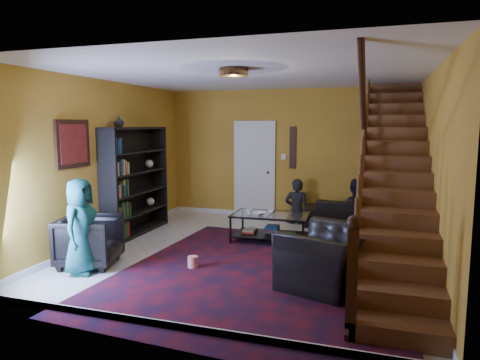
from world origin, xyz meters
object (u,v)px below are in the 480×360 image
object	(u,v)px
sofa	(355,214)
coffee_table	(271,225)
bookshelf	(136,183)
armchair_right	(329,258)
armchair_left	(90,241)

from	to	relation	value
sofa	coffee_table	bearing A→B (deg)	49.34
bookshelf	coffee_table	world-z (taller)	bookshelf
sofa	armchair_right	world-z (taller)	armchair_right
sofa	bookshelf	bearing A→B (deg)	23.81
armchair_right	coffee_table	distance (m)	2.19
armchair_right	coffee_table	world-z (taller)	armchair_right
bookshelf	armchair_right	distance (m)	4.16
bookshelf	sofa	bearing A→B (deg)	23.53
bookshelf	armchair_right	xyz separation A→B (m)	(3.76, -1.68, -0.59)
armchair_right	bookshelf	bearing A→B (deg)	-96.00
bookshelf	armchair_right	bearing A→B (deg)	-24.10
bookshelf	armchair_right	size ratio (longest dim) A/B	1.72
armchair_left	armchair_right	distance (m)	3.41
armchair_left	bookshelf	bearing A→B (deg)	-3.67
armchair_left	sofa	bearing A→B (deg)	-59.12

